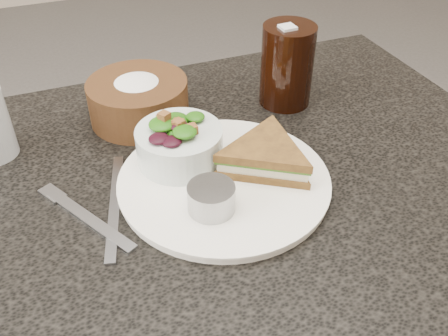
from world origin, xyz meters
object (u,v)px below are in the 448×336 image
dinner_plate (224,182)px  cola_glass (287,62)px  dressing_ramekin (211,198)px  salad_bowl (179,140)px  bread_basket (138,94)px  sandwich (265,156)px

dinner_plate → cola_glass: size_ratio=1.94×
dinner_plate → cola_glass: 0.26m
dressing_ramekin → cola_glass: (0.22, 0.22, 0.04)m
cola_glass → dinner_plate: bearing=-136.2°
salad_bowl → dressing_ramekin: (0.01, -0.11, -0.02)m
dressing_ramekin → bread_basket: (-0.03, 0.26, 0.01)m
salad_bowl → bread_basket: bread_basket is taller
salad_bowl → cola_glass: size_ratio=0.82×
sandwich → bread_basket: bearing=153.7°
sandwich → salad_bowl: bearing=-177.7°
salad_bowl → sandwich: bearing=-30.3°
salad_bowl → dressing_ramekin: size_ratio=2.01×
dinner_plate → cola_glass: bearing=43.8°
sandwich → dressing_ramekin: bearing=-119.7°
cola_glass → dressing_ramekin: bearing=-134.1°
sandwich → cola_glass: 0.21m
sandwich → dressing_ramekin: 0.11m
dinner_plate → dressing_ramekin: (-0.04, -0.05, 0.02)m
dressing_ramekin → cola_glass: cola_glass is taller
dressing_ramekin → sandwich: bearing=27.7°
sandwich → bread_basket: 0.25m
dinner_plate → dressing_ramekin: size_ratio=4.74×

